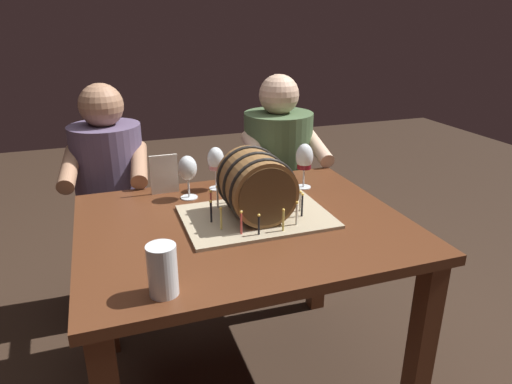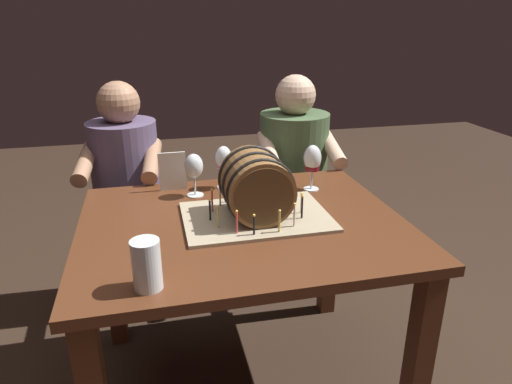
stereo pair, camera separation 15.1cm
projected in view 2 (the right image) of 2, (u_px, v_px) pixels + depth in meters
ground_plane at (245, 382)px, 1.87m from camera, size 8.00×8.00×0.00m
dining_table at (243, 250)px, 1.65m from camera, size 1.12×0.90×0.72m
barrel_cake at (256, 190)px, 1.59m from camera, size 0.51×0.36×0.25m
wine_glass_empty at (194, 167)px, 1.79m from camera, size 0.07×0.07×0.17m
wine_glass_rose at (224, 160)px, 1.87m from camera, size 0.07×0.07×0.18m
wine_glass_red at (312, 160)px, 1.85m from camera, size 0.07×0.07×0.19m
beer_pint at (147, 267)px, 1.19m from camera, size 0.08×0.08×0.14m
menu_card at (172, 171)px, 1.86m from camera, size 0.11×0.01×0.16m
person_seated_left at (130, 208)px, 2.25m from camera, size 0.39×0.49×1.12m
person_seated_right at (293, 191)px, 2.42m from camera, size 0.41×0.49×1.13m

